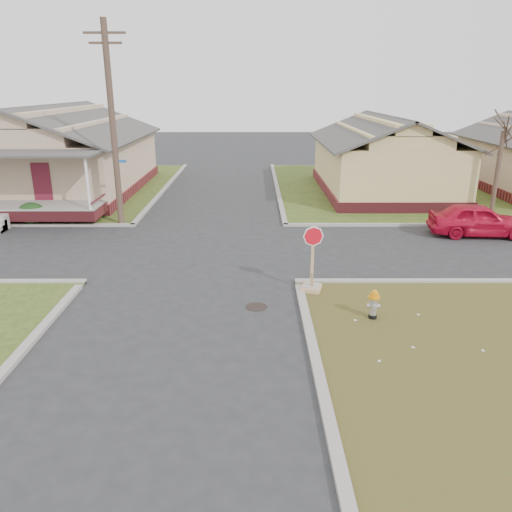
{
  "coord_description": "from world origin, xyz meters",
  "views": [
    {
      "loc": [
        2.15,
        -14.1,
        6.24
      ],
      "look_at": [
        2.19,
        1.0,
        1.1
      ],
      "focal_mm": 35.0,
      "sensor_mm": 36.0,
      "label": 1
    }
  ],
  "objects_px": {
    "utility_pole": "(113,124)",
    "stop_sign": "(312,277)",
    "red_sedan": "(479,220)",
    "fire_hydrant": "(374,303)"
  },
  "relations": [
    {
      "from": "fire_hydrant",
      "to": "stop_sign",
      "type": "bearing_deg",
      "value": 137.71
    },
    {
      "from": "fire_hydrant",
      "to": "red_sedan",
      "type": "bearing_deg",
      "value": 63.23
    },
    {
      "from": "utility_pole",
      "to": "stop_sign",
      "type": "bearing_deg",
      "value": -45.23
    },
    {
      "from": "utility_pole",
      "to": "red_sedan",
      "type": "bearing_deg",
      "value": -6.62
    },
    {
      "from": "stop_sign",
      "to": "red_sedan",
      "type": "relative_size",
      "value": 0.51
    },
    {
      "from": "utility_pole",
      "to": "fire_hydrant",
      "type": "relative_size",
      "value": 10.47
    },
    {
      "from": "fire_hydrant",
      "to": "red_sedan",
      "type": "relative_size",
      "value": 0.2
    },
    {
      "from": "utility_pole",
      "to": "red_sedan",
      "type": "distance_m",
      "value": 16.74
    },
    {
      "from": "utility_pole",
      "to": "stop_sign",
      "type": "xyz_separation_m",
      "value": [
        8.16,
        -8.23,
        -4.15
      ]
    },
    {
      "from": "utility_pole",
      "to": "red_sedan",
      "type": "height_order",
      "value": "utility_pole"
    }
  ]
}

